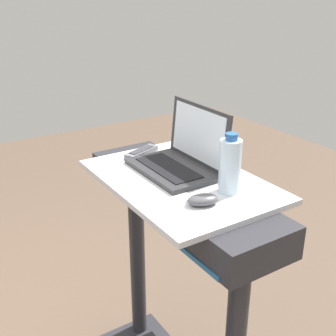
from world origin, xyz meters
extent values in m
cylinder|color=#28282D|center=(-0.34, 0.70, 0.56)|extent=(0.07, 0.07, 0.82)
cube|color=#28282D|center=(0.00, 0.70, 1.02)|extent=(0.90, 0.28, 0.11)
cube|color=#0C3F19|center=(0.00, 0.56, 1.02)|extent=(0.24, 0.01, 0.06)
cube|color=#1E598C|center=(0.00, 0.56, 0.98)|extent=(0.81, 0.00, 0.02)
cube|color=silver|center=(0.00, 0.70, 1.09)|extent=(0.69, 0.48, 0.02)
cube|color=#2D2D30|center=(-0.06, 0.71, 1.11)|extent=(0.34, 0.21, 0.02)
cube|color=black|center=(-0.06, 0.69, 1.12)|extent=(0.28, 0.12, 0.00)
cube|color=#2D2D30|center=(-0.06, 0.82, 1.22)|extent=(0.34, 0.03, 0.21)
cube|color=white|center=(-0.06, 0.82, 1.22)|extent=(0.30, 0.02, 0.19)
ellipsoid|color=#4C4C51|center=(0.21, 0.65, 1.11)|extent=(0.09, 0.11, 0.03)
cylinder|color=silver|center=(0.18, 0.77, 1.19)|extent=(0.07, 0.07, 0.18)
cylinder|color=#2659A5|center=(0.18, 0.77, 1.29)|extent=(0.04, 0.04, 0.02)
cube|color=slate|center=(-0.27, 0.70, 1.11)|extent=(0.10, 0.17, 0.02)
cube|color=#333338|center=(-0.27, 0.70, 1.12)|extent=(0.07, 0.12, 0.00)
camera|label=1|loc=(1.15, -0.09, 1.72)|focal=46.37mm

